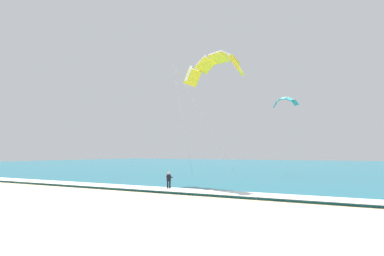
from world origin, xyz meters
The scene contains 6 objects.
sea centered at (0.00, 74.29, 0.10)m, with size 200.00×120.00×0.20m, color #146075.
surf_foam centered at (0.00, 15.29, 0.22)m, with size 200.00×2.59×0.04m, color white.
surfboard centered at (0.19, 16.12, 0.03)m, with size 0.87×1.47×0.09m.
kitesurfer centered at (0.18, 16.14, 0.94)m, with size 0.63×0.63×1.69m.
kite_primary centered at (2.33, 21.36, 12.27)m, with size 7.77×6.75×12.33m.
kite_distant centered at (3.62, 43.21, 11.27)m, with size 4.16×1.83×1.54m.
Camera 1 is at (17.44, -10.31, 3.41)m, focal length 32.82 mm.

